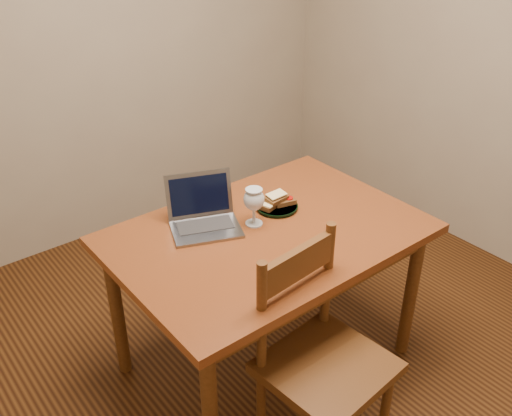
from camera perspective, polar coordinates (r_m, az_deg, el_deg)
floor at (r=2.92m, az=2.35°, el=-14.41°), size 3.20×3.20×0.02m
back_wall at (r=3.53m, az=-15.21°, el=17.09°), size 3.20×0.02×2.60m
table at (r=2.47m, az=1.18°, el=-3.96°), size 1.30×0.90×0.74m
chair at (r=2.20m, az=6.66°, el=-14.14°), size 0.48×0.46×0.47m
plate at (r=2.58m, az=2.09°, el=0.12°), size 0.19×0.19×0.02m
sandwich_cheese at (r=2.56m, az=1.42°, el=0.44°), size 0.11×0.08×0.03m
sandwich_tomato at (r=2.59m, az=2.86°, el=0.75°), size 0.11×0.08×0.03m
sandwich_top at (r=2.56m, az=2.05°, el=1.06°), size 0.11×0.07×0.03m
milk_glass at (r=2.42m, az=-0.21°, el=0.14°), size 0.09×0.09×0.17m
laptop at (r=2.45m, az=-5.34°, el=-0.45°), size 0.37×0.35×0.21m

